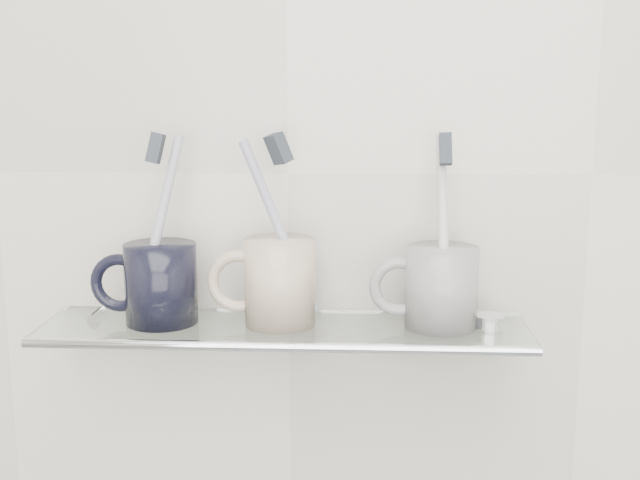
# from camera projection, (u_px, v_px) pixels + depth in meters

# --- Properties ---
(wall_back) EXTENTS (2.50, 0.00, 2.50)m
(wall_back) POSITION_uv_depth(u_px,v_px,m) (288.00, 173.00, 0.85)
(wall_back) COLOR beige
(wall_back) RESTS_ON ground
(shelf_glass) EXTENTS (0.50, 0.12, 0.01)m
(shelf_glass) POSITION_uv_depth(u_px,v_px,m) (284.00, 329.00, 0.82)
(shelf_glass) COLOR silver
(shelf_glass) RESTS_ON wall_back
(shelf_rail) EXTENTS (0.50, 0.01, 0.01)m
(shelf_rail) POSITION_uv_depth(u_px,v_px,m) (278.00, 347.00, 0.77)
(shelf_rail) COLOR silver
(shelf_rail) RESTS_ON shelf_glass
(bracket_left) EXTENTS (0.02, 0.03, 0.02)m
(bracket_left) POSITION_uv_depth(u_px,v_px,m) (98.00, 323.00, 0.88)
(bracket_left) COLOR silver
(bracket_left) RESTS_ON wall_back
(bracket_right) EXTENTS (0.02, 0.03, 0.02)m
(bracket_right) POSITION_uv_depth(u_px,v_px,m) (482.00, 329.00, 0.86)
(bracket_right) COLOR silver
(bracket_right) RESTS_ON wall_back
(mug_left) EXTENTS (0.10, 0.10, 0.08)m
(mug_left) POSITION_uv_depth(u_px,v_px,m) (161.00, 283.00, 0.83)
(mug_left) COLOR black
(mug_left) RESTS_ON shelf_glass
(mug_left_handle) EXTENTS (0.06, 0.01, 0.06)m
(mug_left_handle) POSITION_uv_depth(u_px,v_px,m) (120.00, 283.00, 0.83)
(mug_left_handle) COLOR black
(mug_left_handle) RESTS_ON mug_left
(toothbrush_left) EXTENTS (0.05, 0.03, 0.19)m
(toothbrush_left) POSITION_uv_depth(u_px,v_px,m) (159.00, 227.00, 0.81)
(toothbrush_left) COLOR #ADAABA
(toothbrush_left) RESTS_ON mug_left
(bristles_left) EXTENTS (0.02, 0.03, 0.03)m
(bristles_left) POSITION_uv_depth(u_px,v_px,m) (156.00, 148.00, 0.80)
(bristles_left) COLOR #2B3139
(bristles_left) RESTS_ON toothbrush_left
(mug_center) EXTENTS (0.09, 0.09, 0.09)m
(mug_center) POSITION_uv_depth(u_px,v_px,m) (280.00, 282.00, 0.82)
(mug_center) COLOR beige
(mug_center) RESTS_ON shelf_glass
(mug_center_handle) EXTENTS (0.07, 0.01, 0.07)m
(mug_center_handle) POSITION_uv_depth(u_px,v_px,m) (239.00, 281.00, 0.82)
(mug_center_handle) COLOR beige
(mug_center_handle) RESTS_ON mug_center
(toothbrush_center) EXTENTS (0.08, 0.03, 0.18)m
(toothbrush_center) POSITION_uv_depth(u_px,v_px,m) (279.00, 228.00, 0.81)
(toothbrush_center) COLOR #9595BF
(toothbrush_center) RESTS_ON mug_center
(bristles_center) EXTENTS (0.03, 0.03, 0.04)m
(bristles_center) POSITION_uv_depth(u_px,v_px,m) (278.00, 149.00, 0.79)
(bristles_center) COLOR #2B3139
(bristles_center) RESTS_ON toothbrush_center
(mug_right) EXTENTS (0.09, 0.09, 0.08)m
(mug_right) POSITION_uv_depth(u_px,v_px,m) (441.00, 287.00, 0.81)
(mug_right) COLOR white
(mug_right) RESTS_ON shelf_glass
(mug_right_handle) EXTENTS (0.06, 0.01, 0.06)m
(mug_right_handle) POSITION_uv_depth(u_px,v_px,m) (399.00, 287.00, 0.81)
(mug_right_handle) COLOR white
(mug_right_handle) RESTS_ON mug_right
(toothbrush_right) EXTENTS (0.02, 0.05, 0.19)m
(toothbrush_right) POSITION_uv_depth(u_px,v_px,m) (443.00, 229.00, 0.80)
(toothbrush_right) COLOR silver
(toothbrush_right) RESTS_ON mug_right
(bristles_right) EXTENTS (0.01, 0.03, 0.03)m
(bristles_right) POSITION_uv_depth(u_px,v_px,m) (446.00, 149.00, 0.78)
(bristles_right) COLOR #2B3139
(bristles_right) RESTS_ON toothbrush_right
(chrome_cap) EXTENTS (0.03, 0.03, 0.01)m
(chrome_cap) POSITION_uv_depth(u_px,v_px,m) (489.00, 321.00, 0.82)
(chrome_cap) COLOR silver
(chrome_cap) RESTS_ON shelf_glass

